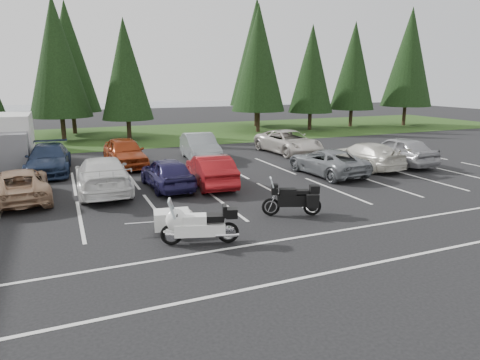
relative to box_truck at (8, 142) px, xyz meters
name	(u,v)px	position (x,y,z in m)	size (l,w,h in m)	color
ground	(220,212)	(8.00, -12.50, -1.45)	(120.00, 120.00, 0.00)	black
grass_strip	(125,136)	(8.00, 11.50, -1.45)	(80.00, 16.00, 0.01)	#1D3912
lake_water	(122,111)	(12.00, 42.50, -1.45)	(70.00, 50.00, 0.02)	slate
box_truck	(8,142)	(0.00, 0.00, 0.00)	(2.40, 5.60, 2.90)	silver
stall_markings	(203,198)	(8.00, -10.50, -1.45)	(32.00, 16.00, 0.01)	silver
conifer_4	(57,57)	(3.00, 10.40, 5.08)	(4.80, 4.80, 11.17)	#332316
conifer_5	(125,69)	(8.00, 9.10, 4.18)	(4.14, 4.14, 9.63)	#332316
conifer_6	(259,58)	(20.00, 9.60, 5.26)	(4.93, 4.93, 11.48)	#332316
conifer_7	(312,69)	(25.50, 9.30, 4.36)	(4.27, 4.27, 9.94)	#332316
conifer_8	(354,66)	(31.00, 10.10, 4.72)	(4.53, 4.53, 10.56)	#332316
conifer_9	(409,57)	(37.00, 8.80, 5.62)	(5.19, 5.19, 12.10)	#332316
conifer_back_b	(68,57)	(4.00, 15.00, 5.32)	(4.97, 4.97, 11.58)	#332316
conifer_back_c	(257,53)	(22.00, 14.30, 6.04)	(5.50, 5.50, 12.81)	#332316
car_near_2	(20,185)	(1.00, -7.94, -0.79)	(2.20, 4.78, 1.33)	#A57F60
car_near_3	(103,175)	(4.27, -7.85, -0.66)	(2.21, 5.44, 1.58)	white
car_near_4	(167,173)	(7.02, -8.26, -0.73)	(1.69, 4.21, 1.43)	#201B45
car_near_5	(211,170)	(9.01, -8.55, -0.72)	(1.55, 4.45, 1.46)	maroon
car_near_6	(327,162)	(15.36, -8.63, -0.78)	(2.23, 4.84, 1.35)	slate
car_near_7	(365,155)	(18.27, -8.04, -0.73)	(2.01, 4.94, 1.43)	beige
car_near_8	(399,150)	(20.72, -7.99, -0.62)	(1.96, 4.87, 1.66)	#9B9B9F
car_far_1	(49,159)	(2.04, -2.60, -0.70)	(2.11, 5.20, 1.51)	#1A2641
car_far_2	(125,152)	(6.00, -2.38, -0.63)	(1.93, 4.80, 1.63)	#933212
car_far_3	(200,147)	(10.52, -2.19, -0.64)	(1.72, 4.93, 1.62)	gray
car_far_4	(288,142)	(16.74, -2.10, -0.68)	(2.55, 5.52, 1.53)	beige
touring_motorcycle	(200,221)	(6.32, -15.31, -0.73)	(2.61, 0.80, 1.45)	white
cargo_trailer	(172,222)	(5.79, -14.03, -1.07)	(1.63, 0.92, 0.75)	white
adventure_motorcycle	(292,196)	(10.25, -13.96, -0.72)	(2.40, 0.84, 1.46)	black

